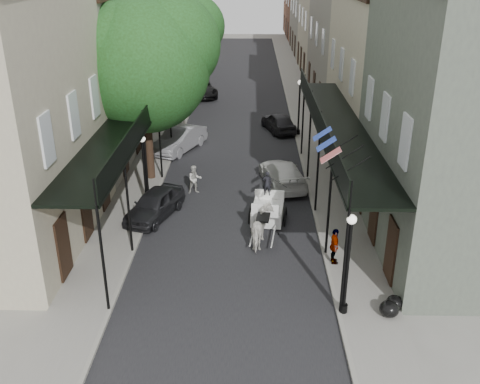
{
  "coord_description": "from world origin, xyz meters",
  "views": [
    {
      "loc": [
        0.88,
        -17.18,
        11.31
      ],
      "look_at": [
        0.41,
        4.74,
        1.6
      ],
      "focal_mm": 40.0,
      "sensor_mm": 36.0,
      "label": 1
    }
  ],
  "objects_px": {
    "horse": "(263,227)",
    "pedestrian_walking": "(195,179)",
    "carriage": "(269,197)",
    "car_left_mid": "(180,139)",
    "lamppost_right_far": "(299,106)",
    "lamppost_left": "(145,172)",
    "pedestrian_sidewalk_right": "(334,246)",
    "car_right_far": "(279,122)",
    "tree_far": "(184,35)",
    "pedestrian_sidewalk_left": "(173,121)",
    "car_left_far": "(200,88)",
    "lamppost_right_near": "(348,263)",
    "tree_near": "(151,60)",
    "car_left_near": "(155,204)",
    "car_right_near": "(283,174)"
  },
  "relations": [
    {
      "from": "carriage",
      "to": "pedestrian_walking",
      "type": "distance_m",
      "value": 4.69
    },
    {
      "from": "car_right_far",
      "to": "lamppost_left",
      "type": "bearing_deg",
      "value": 44.97
    },
    {
      "from": "pedestrian_walking",
      "to": "car_left_mid",
      "type": "bearing_deg",
      "value": 83.55
    },
    {
      "from": "car_left_far",
      "to": "car_left_near",
      "type": "bearing_deg",
      "value": -106.01
    },
    {
      "from": "pedestrian_sidewalk_left",
      "to": "car_left_mid",
      "type": "bearing_deg",
      "value": 107.92
    },
    {
      "from": "car_left_near",
      "to": "pedestrian_walking",
      "type": "bearing_deg",
      "value": 80.24
    },
    {
      "from": "car_left_near",
      "to": "lamppost_right_far",
      "type": "bearing_deg",
      "value": 78.24
    },
    {
      "from": "tree_near",
      "to": "tree_far",
      "type": "relative_size",
      "value": 1.12
    },
    {
      "from": "car_left_near",
      "to": "car_right_far",
      "type": "bearing_deg",
      "value": 84.42
    },
    {
      "from": "tree_near",
      "to": "car_right_near",
      "type": "bearing_deg",
      "value": -7.02
    },
    {
      "from": "pedestrian_sidewalk_right",
      "to": "car_left_near",
      "type": "relative_size",
      "value": 0.38
    },
    {
      "from": "pedestrian_sidewalk_right",
      "to": "car_left_near",
      "type": "height_order",
      "value": "pedestrian_sidewalk_right"
    },
    {
      "from": "carriage",
      "to": "car_left_near",
      "type": "distance_m",
      "value": 5.34
    },
    {
      "from": "horse",
      "to": "lamppost_right_far",
      "type": "bearing_deg",
      "value": -92.93
    },
    {
      "from": "carriage",
      "to": "car_left_mid",
      "type": "bearing_deg",
      "value": 126.76
    },
    {
      "from": "lamppost_right_far",
      "to": "carriage",
      "type": "bearing_deg",
      "value": -100.65
    },
    {
      "from": "car_left_mid",
      "to": "car_left_far",
      "type": "xyz_separation_m",
      "value": [
        -0.0,
        14.34,
        -0.03
      ]
    },
    {
      "from": "carriage",
      "to": "car_left_far",
      "type": "bearing_deg",
      "value": 109.79
    },
    {
      "from": "lamppost_right_far",
      "to": "carriage",
      "type": "xyz_separation_m",
      "value": [
        -2.38,
        -12.63,
        -0.99
      ]
    },
    {
      "from": "lamppost_right_near",
      "to": "lamppost_left",
      "type": "height_order",
      "value": "same"
    },
    {
      "from": "car_left_far",
      "to": "tree_far",
      "type": "bearing_deg",
      "value": -113.52
    },
    {
      "from": "car_left_far",
      "to": "car_right_far",
      "type": "bearing_deg",
      "value": -73.56
    },
    {
      "from": "car_left_mid",
      "to": "car_right_near",
      "type": "xyz_separation_m",
      "value": [
        6.2,
        -5.39,
        -0.09
      ]
    },
    {
      "from": "lamppost_right_far",
      "to": "pedestrian_walking",
      "type": "xyz_separation_m",
      "value": [
        -6.1,
        -9.81,
        -1.3
      ]
    },
    {
      "from": "tree_near",
      "to": "pedestrian_sidewalk_right",
      "type": "distance_m",
      "value": 13.51
    },
    {
      "from": "lamppost_left",
      "to": "car_left_mid",
      "type": "height_order",
      "value": "lamppost_left"
    },
    {
      "from": "pedestrian_sidewalk_right",
      "to": "car_right_near",
      "type": "height_order",
      "value": "pedestrian_sidewalk_right"
    },
    {
      "from": "lamppost_left",
      "to": "pedestrian_sidewalk_left",
      "type": "distance_m",
      "value": 11.89
    },
    {
      "from": "pedestrian_sidewalk_left",
      "to": "car_right_far",
      "type": "height_order",
      "value": "pedestrian_sidewalk_left"
    },
    {
      "from": "pedestrian_walking",
      "to": "pedestrian_sidewalk_right",
      "type": "distance_m",
      "value": 9.34
    },
    {
      "from": "tree_near",
      "to": "lamppost_right_near",
      "type": "distance_m",
      "value": 15.39
    },
    {
      "from": "pedestrian_sidewalk_right",
      "to": "car_left_mid",
      "type": "xyz_separation_m",
      "value": [
        -7.8,
        13.52,
        -0.12
      ]
    },
    {
      "from": "horse",
      "to": "tree_far",
      "type": "bearing_deg",
      "value": -68.03
    },
    {
      "from": "horse",
      "to": "pedestrian_walking",
      "type": "bearing_deg",
      "value": -50.41
    },
    {
      "from": "tree_near",
      "to": "car_left_far",
      "type": "relative_size",
      "value": 1.87
    },
    {
      "from": "lamppost_left",
      "to": "pedestrian_sidewalk_right",
      "type": "xyz_separation_m",
      "value": [
        8.3,
        -4.8,
        -1.18
      ]
    },
    {
      "from": "horse",
      "to": "car_left_far",
      "type": "distance_m",
      "value": 26.71
    },
    {
      "from": "horse",
      "to": "pedestrian_walking",
      "type": "height_order",
      "value": "horse"
    },
    {
      "from": "pedestrian_walking",
      "to": "car_left_mid",
      "type": "height_order",
      "value": "pedestrian_walking"
    },
    {
      "from": "pedestrian_sidewalk_right",
      "to": "car_right_far",
      "type": "bearing_deg",
      "value": 4.66
    },
    {
      "from": "car_right_far",
      "to": "pedestrian_walking",
      "type": "bearing_deg",
      "value": 48.98
    },
    {
      "from": "lamppost_left",
      "to": "car_right_near",
      "type": "bearing_deg",
      "value": 26.5
    },
    {
      "from": "lamppost_right_near",
      "to": "pedestrian_walking",
      "type": "xyz_separation_m",
      "value": [
        -6.1,
        10.19,
        -1.3
      ]
    },
    {
      "from": "car_left_mid",
      "to": "car_left_far",
      "type": "distance_m",
      "value": 14.34
    },
    {
      "from": "tree_far",
      "to": "pedestrian_sidewalk_left",
      "type": "distance_m",
      "value": 7.96
    },
    {
      "from": "car_right_far",
      "to": "horse",
      "type": "bearing_deg",
      "value": 68.01
    },
    {
      "from": "carriage",
      "to": "pedestrian_sidewalk_left",
      "type": "distance_m",
      "value": 13.9
    },
    {
      "from": "tree_far",
      "to": "horse",
      "type": "bearing_deg",
      "value": -75.16
    },
    {
      "from": "tree_near",
      "to": "lamppost_right_far",
      "type": "xyz_separation_m",
      "value": [
        8.3,
        7.82,
        -4.44
      ]
    },
    {
      "from": "tree_far",
      "to": "horse",
      "type": "distance_m",
      "value": 22.64
    }
  ]
}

